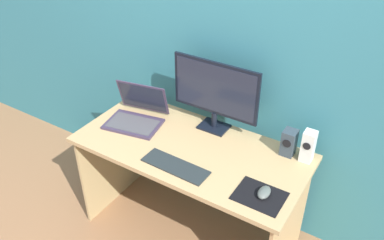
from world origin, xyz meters
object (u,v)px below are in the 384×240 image
laptop (137,115)px  mouse (264,192)px  keyboard_external (175,166)px  monitor (215,92)px  speaker_near_monitor (289,142)px  speaker_right (308,146)px

laptop → mouse: laptop is taller
laptop → keyboard_external: 0.53m
monitor → speaker_near_monitor: bearing=-0.8°
monitor → mouse: 0.69m
speaker_near_monitor → keyboard_external: 0.66m
speaker_right → speaker_near_monitor: speaker_right is taller
monitor → speaker_near_monitor: 0.52m
mouse → monitor: bearing=140.8°
speaker_near_monitor → mouse: (0.02, -0.39, -0.06)m
speaker_near_monitor → monitor: bearing=179.2°
laptop → mouse: (0.97, -0.20, -0.03)m
speaker_right → speaker_near_monitor: 0.11m
speaker_right → mouse: size_ratio=1.91×
monitor → speaker_near_monitor: monitor is taller
speaker_right → speaker_near_monitor: size_ratio=1.21×
mouse → speaker_right: bearing=76.0°
laptop → mouse: bearing=-11.6°
speaker_near_monitor → mouse: size_ratio=1.58×
laptop → keyboard_external: size_ratio=1.00×
keyboard_external → mouse: 0.51m
keyboard_external → mouse: mouse is taller
monitor → laptop: monitor is taller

